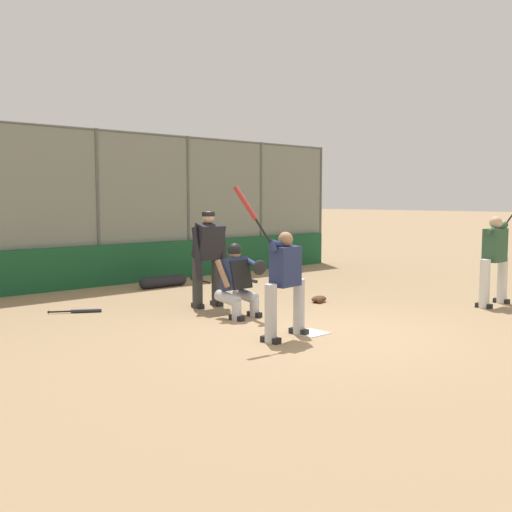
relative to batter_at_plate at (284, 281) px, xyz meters
name	(u,v)px	position (x,y,z in m)	size (l,w,h in m)	color
ground_plane	(310,333)	(-0.49, 0.03, -0.80)	(160.00, 160.00, 0.00)	#9E7F5B
home_plate_marker	(310,333)	(-0.49, 0.03, -0.80)	(0.43, 0.43, 0.01)	white
backstop_fence	(98,204)	(-0.49, -6.33, 1.00)	(14.60, 0.08, 3.44)	#515651
padding_wall	(101,266)	(-0.49, -6.23, -0.35)	(14.23, 0.18, 0.90)	#19512D
bleachers_beyond	(141,245)	(-3.27, -9.19, -0.22)	(10.16, 3.05, 1.80)	slate
batter_at_plate	(284,281)	(0.00, 0.00, 0.00)	(1.05, 0.59, 2.09)	#B7B7BC
catcher_behind_plate	(238,279)	(-0.49, -1.56, -0.18)	(0.65, 0.76, 1.20)	#B7B7BC
umpire_home	(208,256)	(-0.68, -2.60, 0.11)	(0.69, 0.45, 1.70)	#333333
batter_on_deck	(495,257)	(-4.61, 0.70, 0.07)	(1.05, 0.59, 2.17)	silver
spare_bat_near_backstop	(250,280)	(-3.43, -4.62, -0.77)	(0.26, 0.90, 0.07)	black
spare_bat_by_padding	(198,280)	(-2.55, -5.45, -0.77)	(0.20, 0.91, 0.07)	black
spare_bat_third_base_side	(82,311)	(1.23, -3.60, -0.77)	(0.78, 0.48, 0.07)	black
fielding_glove_on_dirt	(319,299)	(-2.50, -1.62, -0.74)	(0.34, 0.26, 0.12)	#56331E
equipment_bag_dugout_side	(163,281)	(-1.41, -5.18, -0.68)	(1.18, 0.25, 0.25)	black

